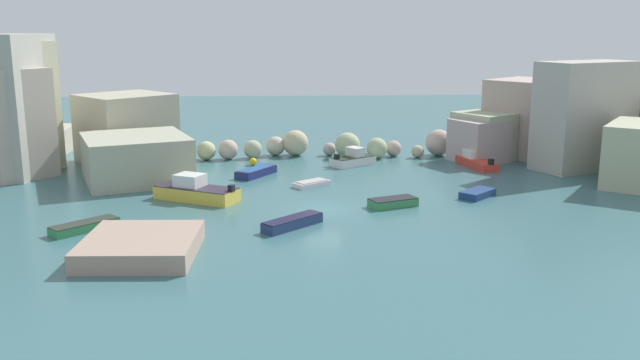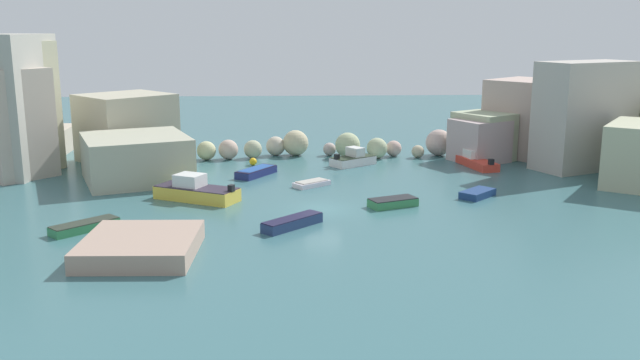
# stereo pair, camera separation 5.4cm
# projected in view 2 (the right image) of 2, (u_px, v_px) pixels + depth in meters

# --- Properties ---
(cove_water) EXTENTS (160.00, 160.00, 0.00)m
(cove_water) POSITION_uv_depth(u_px,v_px,m) (323.00, 209.00, 48.42)
(cove_water) COLOR #39666C
(cove_water) RESTS_ON ground
(cliff_headland_left) EXTENTS (28.89, 22.82, 11.96)m
(cliff_headland_left) POSITION_uv_depth(u_px,v_px,m) (31.00, 124.00, 60.90)
(cliff_headland_left) COLOR #BCAC9C
(cliff_headland_left) RESTS_ON ground
(cliff_headland_right) EXTENTS (24.98, 26.81, 9.59)m
(cliff_headland_right) POSITION_uv_depth(u_px,v_px,m) (588.00, 129.00, 63.68)
(cliff_headland_right) COLOR #B89E92
(cliff_headland_right) RESTS_ON ground
(rock_breakwater) EXTENTS (35.13, 4.19, 2.60)m
(rock_breakwater) POSITION_uv_depth(u_px,v_px,m) (298.00, 146.00, 67.23)
(rock_breakwater) COLOR #B7BC94
(rock_breakwater) RESTS_ON ground
(stone_dock) EXTENTS (6.40, 6.91, 1.10)m
(stone_dock) POSITION_uv_depth(u_px,v_px,m) (141.00, 246.00, 38.57)
(stone_dock) COLOR tan
(stone_dock) RESTS_ON ground
(channel_buoy) EXTENTS (0.70, 0.70, 0.70)m
(channel_buoy) POSITION_uv_depth(u_px,v_px,m) (253.00, 162.00, 63.46)
(channel_buoy) COLOR gold
(channel_buoy) RESTS_ON cove_water
(moored_boat_0) EXTENTS (3.58, 4.44, 0.67)m
(moored_boat_0) POSITION_uv_depth(u_px,v_px,m) (256.00, 172.00, 59.03)
(moored_boat_0) COLOR navy
(moored_boat_0) RESTS_ON cove_water
(moored_boat_1) EXTENTS (3.19, 3.19, 0.54)m
(moored_boat_1) POSITION_uv_depth(u_px,v_px,m) (477.00, 194.00, 51.70)
(moored_boat_1) COLOR navy
(moored_boat_1) RESTS_ON cove_water
(moored_boat_2) EXTENTS (1.80, 2.79, 0.54)m
(moored_boat_2) POSITION_uv_depth(u_px,v_px,m) (129.00, 176.00, 57.85)
(moored_boat_2) COLOR #387E4F
(moored_boat_2) RESTS_ON cove_water
(moored_boat_3) EXTENTS (3.02, 6.41, 1.47)m
(moored_boat_3) POSITION_uv_depth(u_px,v_px,m) (474.00, 160.00, 63.14)
(moored_boat_3) COLOR red
(moored_boat_3) RESTS_ON cove_water
(moored_boat_4) EXTENTS (4.04, 3.96, 0.67)m
(moored_boat_4) POSITION_uv_depth(u_px,v_px,m) (292.00, 222.00, 43.91)
(moored_boat_4) COLOR navy
(moored_boat_4) RESTS_ON cove_water
(moored_boat_5) EXTENTS (4.00, 3.93, 0.58)m
(moored_boat_5) POSITION_uv_depth(u_px,v_px,m) (85.00, 226.00, 43.22)
(moored_boat_5) COLOR #34834E
(moored_boat_5) RESTS_ON cove_water
(moored_boat_6) EXTENTS (6.64, 4.91, 1.91)m
(moored_boat_6) POSITION_uv_depth(u_px,v_px,m) (196.00, 191.00, 50.81)
(moored_boat_6) COLOR yellow
(moored_boat_6) RESTS_ON cove_water
(moored_boat_7) EXTENTS (3.74, 2.66, 0.62)m
(moored_boat_7) POSITION_uv_depth(u_px,v_px,m) (393.00, 202.00, 49.01)
(moored_boat_7) COLOR #37834D
(moored_boat_7) RESTS_ON cove_water
(moored_boat_8) EXTENTS (4.50, 3.95, 1.65)m
(moored_boat_8) POSITION_uv_depth(u_px,v_px,m) (353.00, 159.00, 63.50)
(moored_boat_8) COLOR silver
(moored_boat_8) RESTS_ON cove_water
(moored_boat_9) EXTENTS (3.20, 2.91, 0.45)m
(moored_boat_9) POSITION_uv_depth(u_px,v_px,m) (312.00, 183.00, 55.28)
(moored_boat_9) COLOR white
(moored_boat_9) RESTS_ON cove_water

